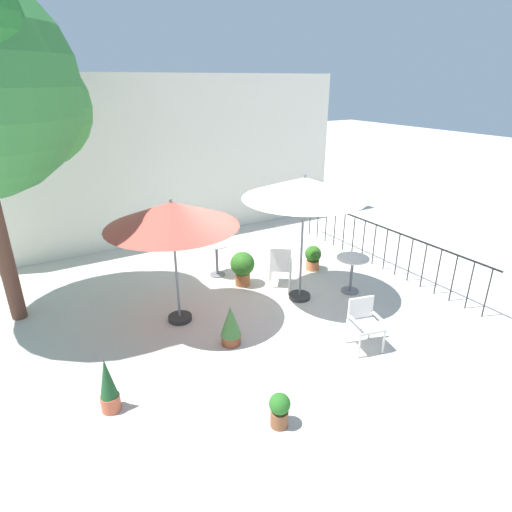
{
  "coord_description": "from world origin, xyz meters",
  "views": [
    {
      "loc": [
        -3.73,
        -6.44,
        4.16
      ],
      "look_at": [
        0.0,
        -0.13,
        1.06
      ],
      "focal_mm": 29.51,
      "sensor_mm": 36.0,
      "label": 1
    }
  ],
  "objects_px": {
    "potted_plant_3": "(231,325)",
    "potted_plant_4": "(242,266)",
    "patio_umbrella_0": "(304,189)",
    "potted_plant_1": "(313,257)",
    "cafe_table_1": "(352,268)",
    "potted_plant_2": "(108,386)",
    "patio_chair_1": "(364,320)",
    "patio_chair_0": "(281,265)",
    "cafe_table_0": "(217,254)",
    "potted_plant_0": "(280,409)",
    "patio_umbrella_1": "(172,215)"
  },
  "relations": [
    {
      "from": "patio_chair_0",
      "to": "potted_plant_1",
      "type": "height_order",
      "value": "patio_chair_0"
    },
    {
      "from": "patio_umbrella_0",
      "to": "patio_chair_1",
      "type": "bearing_deg",
      "value": -92.63
    },
    {
      "from": "potted_plant_1",
      "to": "potted_plant_2",
      "type": "relative_size",
      "value": 0.71
    },
    {
      "from": "cafe_table_1",
      "to": "potted_plant_3",
      "type": "relative_size",
      "value": 1.08
    },
    {
      "from": "potted_plant_2",
      "to": "potted_plant_3",
      "type": "relative_size",
      "value": 1.15
    },
    {
      "from": "patio_umbrella_1",
      "to": "patio_chair_0",
      "type": "distance_m",
      "value": 2.83
    },
    {
      "from": "potted_plant_4",
      "to": "cafe_table_0",
      "type": "bearing_deg",
      "value": 110.32
    },
    {
      "from": "potted_plant_3",
      "to": "potted_plant_4",
      "type": "distance_m",
      "value": 2.23
    },
    {
      "from": "patio_chair_0",
      "to": "patio_umbrella_1",
      "type": "bearing_deg",
      "value": -175.12
    },
    {
      "from": "patio_chair_1",
      "to": "potted_plant_0",
      "type": "distance_m",
      "value": 2.32
    },
    {
      "from": "patio_chair_1",
      "to": "potted_plant_3",
      "type": "xyz_separation_m",
      "value": [
        -1.87,
        1.17,
        -0.13
      ]
    },
    {
      "from": "patio_umbrella_1",
      "to": "patio_chair_1",
      "type": "distance_m",
      "value": 3.64
    },
    {
      "from": "patio_chair_1",
      "to": "potted_plant_2",
      "type": "distance_m",
      "value": 4.03
    },
    {
      "from": "potted_plant_1",
      "to": "potted_plant_0",
      "type": "bearing_deg",
      "value": -132.57
    },
    {
      "from": "cafe_table_0",
      "to": "potted_plant_2",
      "type": "height_order",
      "value": "potted_plant_2"
    },
    {
      "from": "patio_chair_1",
      "to": "patio_umbrella_1",
      "type": "bearing_deg",
      "value": 135.11
    },
    {
      "from": "cafe_table_1",
      "to": "potted_plant_3",
      "type": "xyz_separation_m",
      "value": [
        -3.04,
        -0.41,
        -0.17
      ]
    },
    {
      "from": "cafe_table_0",
      "to": "patio_chair_0",
      "type": "bearing_deg",
      "value": -52.2
    },
    {
      "from": "cafe_table_1",
      "to": "potted_plant_1",
      "type": "height_order",
      "value": "cafe_table_1"
    },
    {
      "from": "potted_plant_3",
      "to": "potted_plant_4",
      "type": "bearing_deg",
      "value": 56.03
    },
    {
      "from": "patio_chair_0",
      "to": "potted_plant_2",
      "type": "relative_size",
      "value": 1.1
    },
    {
      "from": "patio_umbrella_1",
      "to": "patio_chair_1",
      "type": "height_order",
      "value": "patio_umbrella_1"
    },
    {
      "from": "patio_chair_1",
      "to": "cafe_table_0",
      "type": "bearing_deg",
      "value": 103.43
    },
    {
      "from": "potted_plant_1",
      "to": "potted_plant_3",
      "type": "relative_size",
      "value": 0.82
    },
    {
      "from": "cafe_table_0",
      "to": "patio_umbrella_1",
      "type": "bearing_deg",
      "value": -135.95
    },
    {
      "from": "patio_chair_1",
      "to": "potted_plant_4",
      "type": "height_order",
      "value": "patio_chair_1"
    },
    {
      "from": "cafe_table_0",
      "to": "patio_chair_0",
      "type": "xyz_separation_m",
      "value": [
        0.93,
        -1.2,
        -0.02
      ]
    },
    {
      "from": "patio_chair_0",
      "to": "potted_plant_1",
      "type": "relative_size",
      "value": 1.56
    },
    {
      "from": "patio_umbrella_1",
      "to": "patio_chair_1",
      "type": "xyz_separation_m",
      "value": [
        2.34,
        -2.33,
        -1.55
      ]
    },
    {
      "from": "potted_plant_3",
      "to": "potted_plant_2",
      "type": "bearing_deg",
      "value": -165.34
    },
    {
      "from": "cafe_table_0",
      "to": "potted_plant_4",
      "type": "bearing_deg",
      "value": -69.68
    },
    {
      "from": "potted_plant_0",
      "to": "potted_plant_3",
      "type": "height_order",
      "value": "potted_plant_3"
    },
    {
      "from": "patio_chair_0",
      "to": "potted_plant_0",
      "type": "xyz_separation_m",
      "value": [
        -2.21,
        -3.31,
        -0.25
      ]
    },
    {
      "from": "patio_umbrella_1",
      "to": "cafe_table_0",
      "type": "bearing_deg",
      "value": 44.05
    },
    {
      "from": "patio_chair_1",
      "to": "patio_chair_0",
      "type": "bearing_deg",
      "value": 89.14
    },
    {
      "from": "patio_umbrella_1",
      "to": "potted_plant_3",
      "type": "height_order",
      "value": "patio_umbrella_1"
    },
    {
      "from": "potted_plant_0",
      "to": "patio_chair_0",
      "type": "bearing_deg",
      "value": 56.23
    },
    {
      "from": "patio_umbrella_0",
      "to": "potted_plant_0",
      "type": "xyz_separation_m",
      "value": [
        -2.26,
        -2.67,
        -2.01
      ]
    },
    {
      "from": "patio_umbrella_1",
      "to": "potted_plant_3",
      "type": "bearing_deg",
      "value": -67.99
    },
    {
      "from": "cafe_table_0",
      "to": "potted_plant_0",
      "type": "xyz_separation_m",
      "value": [
        -1.29,
        -4.51,
        -0.27
      ]
    },
    {
      "from": "patio_umbrella_1",
      "to": "patio_umbrella_0",
      "type": "bearing_deg",
      "value": -10.34
    },
    {
      "from": "potted_plant_0",
      "to": "potted_plant_2",
      "type": "relative_size",
      "value": 0.59
    },
    {
      "from": "patio_chair_0",
      "to": "potted_plant_0",
      "type": "height_order",
      "value": "patio_chair_0"
    },
    {
      "from": "potted_plant_3",
      "to": "cafe_table_0",
      "type": "bearing_deg",
      "value": 69.12
    },
    {
      "from": "cafe_table_0",
      "to": "patio_chair_0",
      "type": "height_order",
      "value": "patio_chair_0"
    },
    {
      "from": "potted_plant_1",
      "to": "potted_plant_3",
      "type": "distance_m",
      "value": 3.5
    },
    {
      "from": "patio_umbrella_0",
      "to": "cafe_table_0",
      "type": "xyz_separation_m",
      "value": [
        -0.98,
        1.84,
        -1.75
      ]
    },
    {
      "from": "cafe_table_1",
      "to": "potted_plant_2",
      "type": "bearing_deg",
      "value": -169.43
    },
    {
      "from": "patio_umbrella_0",
      "to": "potted_plant_1",
      "type": "relative_size",
      "value": 4.36
    },
    {
      "from": "cafe_table_1",
      "to": "patio_chair_1",
      "type": "height_order",
      "value": "patio_chair_1"
    }
  ]
}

